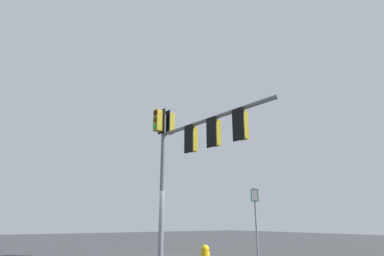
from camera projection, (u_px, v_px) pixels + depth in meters
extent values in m
cylinder|color=slate|center=(162.00, 183.00, 12.35)|extent=(0.20, 0.20, 5.67)
cylinder|color=slate|center=(210.00, 119.00, 10.93)|extent=(0.79, 5.48, 0.14)
cube|color=olive|center=(170.00, 123.00, 13.26)|extent=(0.33, 0.33, 0.90)
cube|color=black|center=(167.00, 123.00, 13.15)|extent=(0.09, 0.44, 1.04)
cylinder|color=#360503|center=(173.00, 118.00, 13.45)|extent=(0.05, 0.20, 0.20)
cylinder|color=#3C2703|center=(173.00, 124.00, 13.36)|extent=(0.05, 0.20, 0.20)
cylinder|color=green|center=(173.00, 131.00, 13.28)|extent=(0.05, 0.20, 0.20)
cube|color=olive|center=(158.00, 121.00, 12.88)|extent=(0.33, 0.33, 0.90)
cube|color=black|center=(162.00, 121.00, 12.99)|extent=(0.09, 0.44, 1.04)
cylinder|color=#360503|center=(155.00, 113.00, 12.86)|extent=(0.05, 0.20, 0.20)
cylinder|color=#3C2703|center=(155.00, 120.00, 12.78)|extent=(0.05, 0.20, 0.20)
cylinder|color=green|center=(155.00, 127.00, 12.69)|extent=(0.05, 0.20, 0.20)
cube|color=olive|center=(192.00, 139.00, 11.48)|extent=(0.34, 0.34, 0.90)
cube|color=black|center=(189.00, 139.00, 11.36)|extent=(0.11, 0.44, 1.04)
cylinder|color=#360503|center=(195.00, 132.00, 11.67)|extent=(0.06, 0.20, 0.20)
cylinder|color=#3C2703|center=(195.00, 140.00, 11.59)|extent=(0.06, 0.20, 0.20)
cylinder|color=green|center=(195.00, 148.00, 11.50)|extent=(0.06, 0.20, 0.20)
cube|color=olive|center=(215.00, 133.00, 10.63)|extent=(0.34, 0.34, 0.90)
cube|color=black|center=(211.00, 132.00, 10.52)|extent=(0.10, 0.44, 1.04)
cylinder|color=#360503|center=(218.00, 125.00, 10.83)|extent=(0.06, 0.20, 0.20)
cylinder|color=#3C2703|center=(218.00, 134.00, 10.74)|extent=(0.06, 0.20, 0.20)
cylinder|color=green|center=(218.00, 142.00, 10.65)|extent=(0.06, 0.20, 0.20)
cube|color=olive|center=(242.00, 125.00, 9.79)|extent=(0.34, 0.34, 0.90)
cube|color=black|center=(238.00, 124.00, 9.68)|extent=(0.10, 0.44, 1.04)
cylinder|color=#360503|center=(244.00, 117.00, 9.98)|extent=(0.06, 0.20, 0.20)
cylinder|color=#3C2703|center=(245.00, 126.00, 9.89)|extent=(0.06, 0.20, 0.20)
cylinder|color=green|center=(245.00, 135.00, 9.81)|extent=(0.06, 0.20, 0.20)
cylinder|color=slate|center=(256.00, 224.00, 11.10)|extent=(0.07, 0.07, 2.54)
cube|color=#0C7238|center=(255.00, 195.00, 11.35)|extent=(0.21, 0.22, 0.44)
cube|color=white|center=(255.00, 195.00, 11.33)|extent=(0.15, 0.16, 0.38)
sphere|color=yellow|center=(205.00, 249.00, 7.60)|extent=(0.20, 0.20, 0.20)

